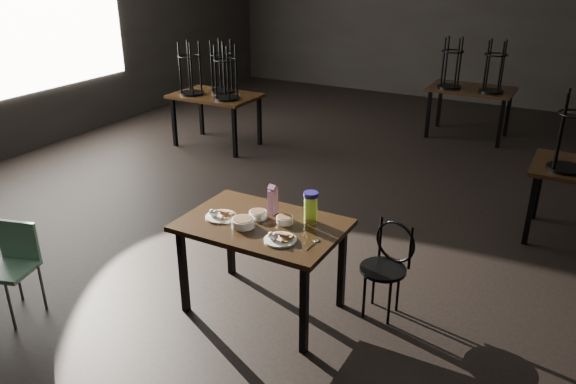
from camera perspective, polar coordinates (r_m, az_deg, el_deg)
The scene contains 13 objects.
main_table at distance 4.21m, azimuth -2.62°, elevation -4.12°, with size 1.20×0.80×0.75m.
plate_left at distance 4.27m, azimuth -6.87°, elevation -2.34°, with size 0.24×0.24×0.08m.
plate_right at distance 3.91m, azimuth -0.83°, elevation -4.71°, with size 0.23×0.23×0.07m.
bowl_near at distance 4.24m, azimuth -3.08°, elevation -2.27°, with size 0.13×0.13×0.05m.
bowl_far at distance 4.16m, azimuth -0.33°, elevation -2.83°, with size 0.13×0.13×0.05m.
bowl_big at distance 4.12m, azimuth -4.59°, elevation -3.10°, with size 0.17×0.17×0.06m.
juice_carton at distance 4.27m, azimuth -1.57°, elevation -0.83°, with size 0.07×0.07×0.24m.
water_bottle at distance 4.13m, azimuth 2.31°, elevation -1.53°, with size 0.14×0.14×0.24m.
spoon at distance 3.91m, azimuth 2.84°, elevation -5.02°, with size 0.04×0.18×0.01m.
bentwood_chair at distance 4.35m, azimuth 10.08°, elevation -6.95°, with size 0.38×0.37×0.74m.
school_chair at distance 4.78m, azimuth -26.13°, elevation -6.27°, with size 0.42×0.42×0.73m.
bg_table_left at distance 8.07m, azimuth -7.44°, elevation 9.97°, with size 1.20×0.80×1.48m.
bg_table_far at distance 8.82m, azimuth 18.11°, elevation 9.99°, with size 1.20×0.80×1.48m.
Camera 1 is at (1.84, -4.74, 2.60)m, focal length 35.00 mm.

